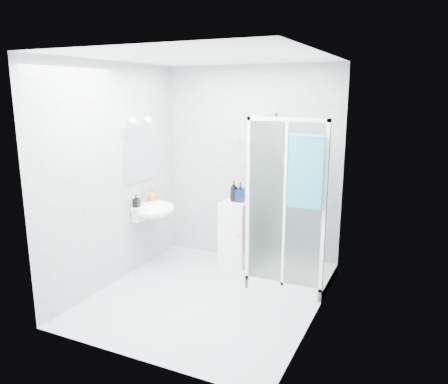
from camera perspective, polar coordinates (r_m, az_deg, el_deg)
The scene contains 12 objects.
room at distance 4.63m, azimuth -2.40°, elevation 0.99°, with size 2.40×2.60×2.60m.
shower_enclosure at distance 5.31m, azimuth 8.04°, elevation -7.13°, with size 0.90×0.95×2.00m.
wall_basin at distance 5.62m, azimuth -9.17°, elevation -2.30°, with size 0.46×0.56×0.35m.
mirror at distance 5.60m, azimuth -11.12°, elevation 4.91°, with size 0.02×0.60×0.70m, color white.
vanity_lights at distance 5.52m, azimuth -10.89°, elevation 9.21°, with size 0.10×0.40×0.08m.
wall_hooks at distance 5.81m, azimuth 1.12°, elevation 6.63°, with size 0.23×0.06×0.03m.
storage_cabinet at distance 5.79m, azimuth 1.62°, elevation -5.42°, with size 0.39×0.40×0.87m.
hand_towel at distance 4.59m, azimuth 10.63°, elevation 2.85°, with size 0.37×0.05×0.78m.
shampoo_bottle_a at distance 5.65m, azimuth 1.30°, elevation 0.12°, with size 0.10×0.10×0.27m, color black.
shampoo_bottle_b at distance 5.62m, azimuth 2.13°, elevation -0.04°, with size 0.11×0.12×0.25m, color #0B1547.
soap_dispenser_orange at distance 5.73m, azimuth -9.28°, elevation -0.43°, with size 0.14×0.14×0.18m, color #C65617.
soap_dispenser_black at distance 5.51m, azimuth -11.40°, elevation -1.14°, with size 0.07×0.07×0.16m, color black.
Camera 1 is at (2.10, -4.02, 2.26)m, focal length 35.00 mm.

